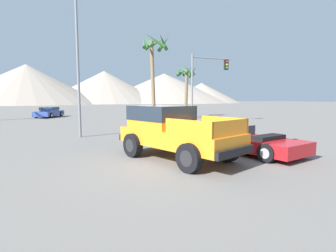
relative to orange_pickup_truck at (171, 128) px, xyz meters
The scene contains 10 objects.
ground_plane 1.21m from the orange_pickup_truck, 81.14° to the right, with size 320.00×320.00×0.00m, color slate.
orange_pickup_truck is the anchor object (origin of this frame).
red_convertible_car 3.42m from the orange_pickup_truck, ahead, with size 2.78×4.46×1.05m.
parked_car_blue 25.43m from the orange_pickup_truck, 102.23° to the left, with size 3.28×4.60×1.20m.
parked_car_silver 26.92m from the orange_pickup_truck, 74.49° to the left, with size 2.28×4.57×1.14m.
traffic_light_main 14.72m from the orange_pickup_truck, 55.07° to the left, with size 3.99×0.38×5.99m.
street_lamp_post 8.33m from the orange_pickup_truck, 113.18° to the left, with size 0.90×0.24×8.74m.
palm_tree_tall 21.67m from the orange_pickup_truck, 63.14° to the left, with size 2.46×2.37×6.02m.
palm_tree_short 16.67m from the orange_pickup_truck, 73.75° to the left, with size 2.69×2.65×8.12m.
distant_mountain_range 116.98m from the orange_pickup_truck, 80.08° to the left, with size 128.60×73.91×15.61m.
Camera 1 is at (-3.68, -8.37, 2.19)m, focal length 28.00 mm.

